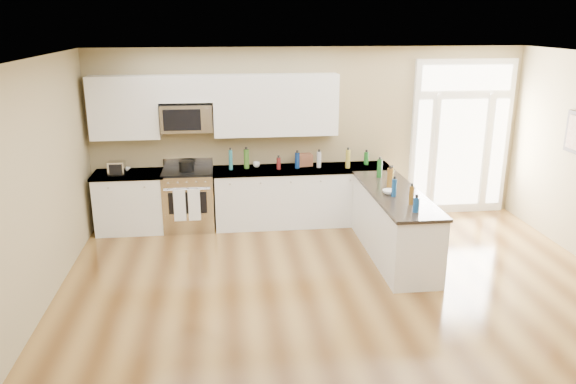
{
  "coord_description": "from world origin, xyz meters",
  "views": [
    {
      "loc": [
        -1.4,
        -4.89,
        3.21
      ],
      "look_at": [
        -0.59,
        2.0,
        1.07
      ],
      "focal_mm": 35.0,
      "sensor_mm": 36.0,
      "label": 1
    }
  ],
  "objects": [
    {
      "name": "ground",
      "position": [
        0.0,
        0.0,
        0.0
      ],
      "size": [
        8.0,
        8.0,
        0.0
      ],
      "primitive_type": "plane",
      "color": "#583818"
    },
    {
      "name": "room_shell",
      "position": [
        0.0,
        0.0,
        1.71
      ],
      "size": [
        8.0,
        8.0,
        8.0
      ],
      "color": "#9C8B62",
      "rests_on": "ground"
    },
    {
      "name": "back_cabinet_left",
      "position": [
        -2.87,
        3.69,
        0.44
      ],
      "size": [
        1.1,
        0.66,
        0.94
      ],
      "color": "white",
      "rests_on": "ground"
    },
    {
      "name": "back_cabinet_right",
      "position": [
        -0.16,
        3.69,
        0.44
      ],
      "size": [
        2.85,
        0.66,
        0.94
      ],
      "color": "white",
      "rests_on": "ground"
    },
    {
      "name": "peninsula_cabinet",
      "position": [
        0.93,
        2.24,
        0.43
      ],
      "size": [
        0.69,
        2.32,
        0.94
      ],
      "color": "white",
      "rests_on": "ground"
    },
    {
      "name": "upper_cabinet_left",
      "position": [
        -2.88,
        3.83,
        1.93
      ],
      "size": [
        1.04,
        0.33,
        0.95
      ],
      "primitive_type": "cube",
      "color": "white",
      "rests_on": "room_shell"
    },
    {
      "name": "upper_cabinet_right",
      "position": [
        -0.57,
        3.83,
        1.93
      ],
      "size": [
        1.94,
        0.33,
        0.95
      ],
      "primitive_type": "cube",
      "color": "white",
      "rests_on": "room_shell"
    },
    {
      "name": "upper_cabinet_short",
      "position": [
        -1.95,
        3.83,
        2.2
      ],
      "size": [
        0.82,
        0.33,
        0.4
      ],
      "primitive_type": "cube",
      "color": "white",
      "rests_on": "room_shell"
    },
    {
      "name": "microwave",
      "position": [
        -1.95,
        3.8,
        1.76
      ],
      "size": [
        0.78,
        0.41,
        0.42
      ],
      "color": "silver",
      "rests_on": "room_shell"
    },
    {
      "name": "entry_door",
      "position": [
        2.55,
        3.95,
        1.3
      ],
      "size": [
        1.7,
        0.1,
        2.6
      ],
      "color": "white",
      "rests_on": "ground"
    },
    {
      "name": "kitchen_range",
      "position": [
        -1.98,
        3.69,
        0.48
      ],
      "size": [
        0.78,
        0.69,
        1.08
      ],
      "color": "silver",
      "rests_on": "ground"
    },
    {
      "name": "stockpot",
      "position": [
        -1.99,
        3.66,
        1.04
      ],
      "size": [
        0.3,
        0.3,
        0.17
      ],
      "primitive_type": "cylinder",
      "rotation": [
        0.0,
        0.0,
        0.38
      ],
      "color": "black",
      "rests_on": "kitchen_range"
    },
    {
      "name": "toaster_oven",
      "position": [
        -3.03,
        3.61,
        1.04
      ],
      "size": [
        0.25,
        0.2,
        0.21
      ],
      "primitive_type": "cube",
      "rotation": [
        0.0,
        0.0,
        -0.03
      ],
      "color": "silver",
      "rests_on": "back_cabinet_left"
    },
    {
      "name": "cardboard_box",
      "position": [
        -0.12,
        3.82,
        1.04
      ],
      "size": [
        0.26,
        0.21,
        0.19
      ],
      "primitive_type": "cube",
      "rotation": [
        0.0,
        0.0,
        0.19
      ],
      "color": "brown",
      "rests_on": "back_cabinet_right"
    },
    {
      "name": "bowl_left",
      "position": [
        -2.97,
        3.81,
        0.96
      ],
      "size": [
        0.24,
        0.24,
        0.05
      ],
      "primitive_type": "imported",
      "rotation": [
        0.0,
        0.0,
        -0.28
      ],
      "color": "white",
      "rests_on": "back_cabinet_left"
    },
    {
      "name": "bowl_peninsula",
      "position": [
        0.81,
        2.16,
        0.97
      ],
      "size": [
        0.23,
        0.23,
        0.06
      ],
      "primitive_type": "imported",
      "rotation": [
        0.0,
        0.0,
        -0.29
      ],
      "color": "white",
      "rests_on": "peninsula_cabinet"
    },
    {
      "name": "cup_counter",
      "position": [
        -0.89,
        3.81,
        0.98
      ],
      "size": [
        0.12,
        0.12,
        0.09
      ],
      "primitive_type": "imported",
      "rotation": [
        0.0,
        0.0,
        0.12
      ],
      "color": "white",
      "rests_on": "back_cabinet_right"
    },
    {
      "name": "counter_bottles",
      "position": [
        0.25,
        3.07,
        1.07
      ],
      "size": [
        2.36,
        2.46,
        0.31
      ],
      "color": "#19591E",
      "rests_on": "back_cabinet_right"
    }
  ]
}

